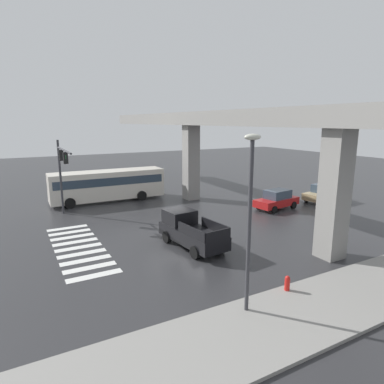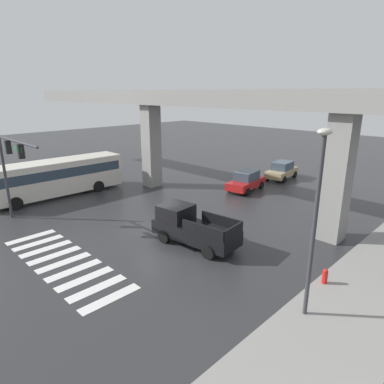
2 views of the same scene
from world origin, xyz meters
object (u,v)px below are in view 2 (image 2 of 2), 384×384
at_px(sedan_tan, 282,170).
at_px(pickup_truck, 191,227).
at_px(city_bus, 57,176).
at_px(sedan_red, 246,181).
at_px(street_lamp_near_corner, 317,206).
at_px(fire_hydrant, 325,277).
at_px(traffic_signal_mast, 11,159).

bearing_deg(sedan_tan, pickup_truck, -76.13).
height_order(city_bus, sedan_red, city_bus).
relative_size(pickup_truck, sedan_tan, 1.18).
bearing_deg(street_lamp_near_corner, city_bus, 179.47).
xyz_separation_m(sedan_tan, street_lamp_near_corner, (11.96, -18.54, 3.70)).
xyz_separation_m(pickup_truck, fire_hydrant, (7.37, 1.08, -0.56)).
distance_m(sedan_red, street_lamp_near_corner, 17.84).
height_order(sedan_red, fire_hydrant, sedan_red).
relative_size(sedan_tan, street_lamp_near_corner, 0.62).
height_order(sedan_tan, traffic_signal_mast, traffic_signal_mast).
bearing_deg(street_lamp_near_corner, sedan_tan, 122.84).
bearing_deg(sedan_tan, city_bus, -119.17).
relative_size(street_lamp_near_corner, fire_hydrant, 8.52).
bearing_deg(city_bus, sedan_red, 50.75).
bearing_deg(fire_hydrant, street_lamp_near_corner, -81.32).
xyz_separation_m(traffic_signal_mast, fire_hydrant, (17.45, 6.98, -3.95)).
bearing_deg(sedan_red, street_lamp_near_corner, -46.41).
relative_size(traffic_signal_mast, fire_hydrant, 7.64).
relative_size(pickup_truck, street_lamp_near_corner, 0.73).
height_order(sedan_tan, fire_hydrant, sedan_tan).
relative_size(sedan_red, fire_hydrant, 5.31).
bearing_deg(pickup_truck, fire_hydrant, 8.33).
relative_size(pickup_truck, fire_hydrant, 6.21).
height_order(city_bus, fire_hydrant, city_bus).
bearing_deg(sedan_tan, traffic_signal_mast, -104.41).
relative_size(sedan_tan, traffic_signal_mast, 0.69).
height_order(pickup_truck, sedan_tan, pickup_truck).
relative_size(city_bus, traffic_signal_mast, 1.67).
height_order(sedan_tan, sedan_red, same).
distance_m(city_bus, sedan_tan, 21.01).
xyz_separation_m(city_bus, fire_hydrant, (21.80, 2.41, -1.29)).
xyz_separation_m(pickup_truck, traffic_signal_mast, (-10.08, -5.90, 3.39)).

